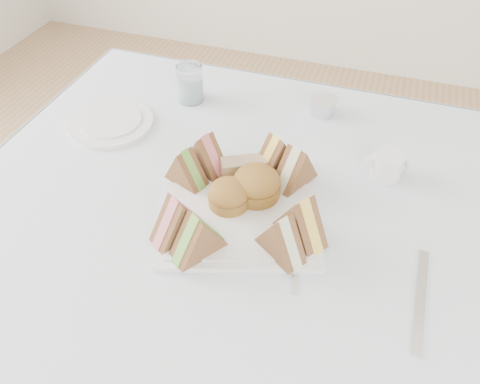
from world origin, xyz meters
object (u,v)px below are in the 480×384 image
(creamer_jug, at_px, (387,165))
(serving_plate, at_px, (240,209))
(water_glass, at_px, (190,83))
(table, at_px, (220,315))

(creamer_jug, bearing_deg, serving_plate, -160.14)
(serving_plate, xyz_separation_m, creamer_jug, (0.25, 0.19, 0.02))
(water_glass, height_order, creamer_jug, water_glass)
(table, distance_m, creamer_jug, 0.54)
(water_glass, distance_m, creamer_jug, 0.50)
(water_glass, bearing_deg, serving_plate, -54.02)
(table, height_order, serving_plate, serving_plate)
(water_glass, xyz_separation_m, creamer_jug, (0.48, -0.14, -0.02))
(table, relative_size, serving_plate, 3.14)
(serving_plate, xyz_separation_m, water_glass, (-0.24, 0.32, 0.04))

